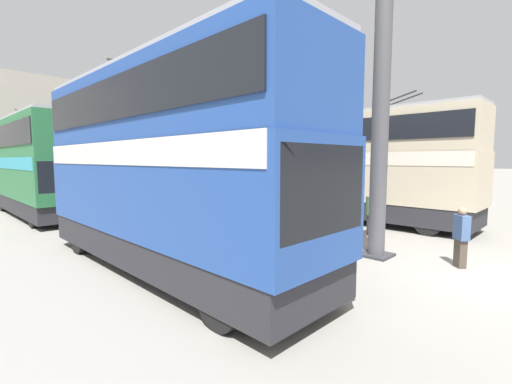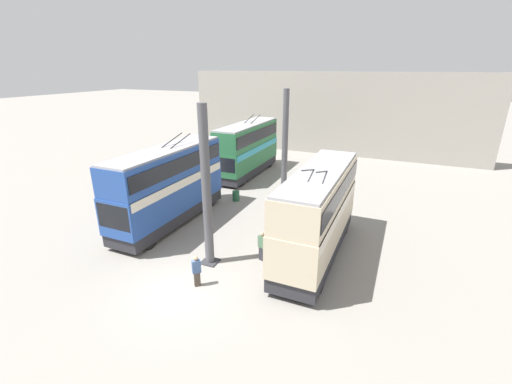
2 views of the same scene
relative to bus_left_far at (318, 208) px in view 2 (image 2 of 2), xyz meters
The scene contains 11 objects.
ground_plane 8.54m from the bus_left_far, 139.93° to the left, with size 240.00×240.00×0.00m, color gray.
depot_back_wall 25.26m from the bus_left_far, 11.83° to the left, with size 0.50×36.00×9.74m.
support_column_near 6.19m from the bus_left_far, 121.47° to the left, with size 0.88×0.88×8.68m.
support_column_far 10.54m from the bus_left_far, 29.57° to the left, with size 0.88×0.88×8.68m.
bus_left_far is the anchor object (origin of this frame).
bus_right_near 10.33m from the bus_left_far, 88.69° to the left, with size 9.94×2.54×5.90m.
bus_right_mid 16.42m from the bus_left_far, 38.99° to the left, with size 9.86×2.54×5.72m.
person_by_left_row 3.73m from the bus_left_far, 123.93° to the left, with size 0.35×0.47×1.74m.
person_aisle_foreground 7.31m from the bus_left_far, 138.88° to the left, with size 0.47×0.47×1.66m.
person_aisle_midway 5.53m from the bus_left_far, 51.52° to the left, with size 0.41×0.48×1.59m.
oil_drum 10.23m from the bus_left_far, 54.54° to the left, with size 0.59×0.59×0.82m.
Camera 2 is at (-11.16, -9.05, 10.29)m, focal length 24.00 mm.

